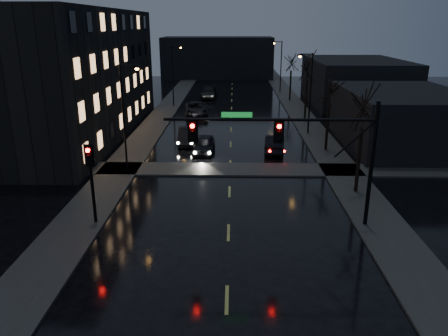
{
  "coord_description": "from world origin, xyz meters",
  "views": [
    {
      "loc": [
        0.2,
        -13.23,
        10.78
      ],
      "look_at": [
        -0.27,
        9.43,
        3.2
      ],
      "focal_mm": 35.0,
      "sensor_mm": 36.0,
      "label": 1
    }
  ],
  "objects_px": {
    "oncoming_car_a": "(204,145)",
    "oncoming_car_b": "(187,136)",
    "oncoming_car_d": "(209,93)",
    "oncoming_car_c": "(196,109)",
    "lead_car": "(275,143)"
  },
  "relations": [
    {
      "from": "oncoming_car_c",
      "to": "oncoming_car_d",
      "type": "relative_size",
      "value": 1.04
    },
    {
      "from": "oncoming_car_a",
      "to": "lead_car",
      "type": "distance_m",
      "value": 6.18
    },
    {
      "from": "oncoming_car_a",
      "to": "oncoming_car_d",
      "type": "bearing_deg",
      "value": 94.63
    },
    {
      "from": "oncoming_car_b",
      "to": "oncoming_car_c",
      "type": "bearing_deg",
      "value": 88.44
    },
    {
      "from": "oncoming_car_c",
      "to": "lead_car",
      "type": "xyz_separation_m",
      "value": [
        8.13,
        -15.75,
        -0.04
      ]
    },
    {
      "from": "oncoming_car_c",
      "to": "oncoming_car_a",
      "type": "bearing_deg",
      "value": -89.57
    },
    {
      "from": "oncoming_car_d",
      "to": "oncoming_car_b",
      "type": "bearing_deg",
      "value": -90.05
    },
    {
      "from": "oncoming_car_b",
      "to": "oncoming_car_d",
      "type": "height_order",
      "value": "oncoming_car_d"
    },
    {
      "from": "oncoming_car_a",
      "to": "oncoming_car_b",
      "type": "distance_m",
      "value": 3.43
    },
    {
      "from": "oncoming_car_a",
      "to": "oncoming_car_b",
      "type": "bearing_deg",
      "value": 122.57
    },
    {
      "from": "lead_car",
      "to": "oncoming_car_c",
      "type": "bearing_deg",
      "value": -56.31
    },
    {
      "from": "oncoming_car_b",
      "to": "oncoming_car_d",
      "type": "relative_size",
      "value": 0.83
    },
    {
      "from": "oncoming_car_b",
      "to": "lead_car",
      "type": "xyz_separation_m",
      "value": [
        7.9,
        -2.56,
        0.01
      ]
    },
    {
      "from": "oncoming_car_a",
      "to": "oncoming_car_b",
      "type": "height_order",
      "value": "oncoming_car_b"
    },
    {
      "from": "oncoming_car_d",
      "to": "oncoming_car_c",
      "type": "bearing_deg",
      "value": -92.37
    }
  ]
}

